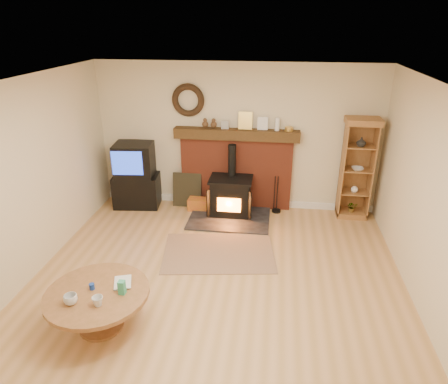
# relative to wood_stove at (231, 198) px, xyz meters

# --- Properties ---
(ground) EXTENTS (5.50, 5.50, 0.00)m
(ground) POSITION_rel_wood_stove_xyz_m (0.05, -2.27, -0.34)
(ground) COLOR #B3844A
(ground) RESTS_ON ground
(room_shell) EXTENTS (5.02, 5.52, 2.61)m
(room_shell) POSITION_rel_wood_stove_xyz_m (0.03, -2.18, 1.38)
(room_shell) COLOR beige
(room_shell) RESTS_ON ground
(chimney_breast) EXTENTS (2.20, 0.22, 1.78)m
(chimney_breast) POSITION_rel_wood_stove_xyz_m (0.05, 0.40, 0.46)
(chimney_breast) COLOR brown
(chimney_breast) RESTS_ON ground
(wood_stove) EXTENTS (1.40, 1.00, 1.26)m
(wood_stove) POSITION_rel_wood_stove_xyz_m (0.00, 0.00, 0.00)
(wood_stove) COLOR black
(wood_stove) RESTS_ON ground
(area_rug) EXTENTS (1.80, 1.36, 0.01)m
(area_rug) POSITION_rel_wood_stove_xyz_m (-0.03, -1.28, -0.33)
(area_rug) COLOR brown
(area_rug) RESTS_ON ground
(tv_unit) EXTENTS (0.87, 0.65, 1.20)m
(tv_unit) POSITION_rel_wood_stove_xyz_m (-1.78, 0.20, 0.24)
(tv_unit) COLOR black
(tv_unit) RESTS_ON ground
(curio_cabinet) EXTENTS (0.57, 0.41, 1.77)m
(curio_cabinet) POSITION_rel_wood_stove_xyz_m (2.13, 0.28, 0.55)
(curio_cabinet) COLOR brown
(curio_cabinet) RESTS_ON ground
(firelog_box) EXTENTS (0.36, 0.23, 0.22)m
(firelog_box) POSITION_rel_wood_stove_xyz_m (-0.61, 0.13, -0.23)
(firelog_box) COLOR #E2A40E
(firelog_box) RESTS_ON ground
(leaning_painting) EXTENTS (0.53, 0.14, 0.64)m
(leaning_painting) POSITION_rel_wood_stove_xyz_m (-0.85, 0.28, -0.02)
(leaning_painting) COLOR black
(leaning_painting) RESTS_ON ground
(fire_tools) EXTENTS (0.16, 0.16, 0.70)m
(fire_tools) POSITION_rel_wood_stove_xyz_m (0.81, 0.23, -0.23)
(fire_tools) COLOR black
(fire_tools) RESTS_ON ground
(coffee_table) EXTENTS (1.15, 1.15, 0.64)m
(coffee_table) POSITION_rel_wood_stove_xyz_m (-1.13, -3.02, 0.06)
(coffee_table) COLOR brown
(coffee_table) RESTS_ON ground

